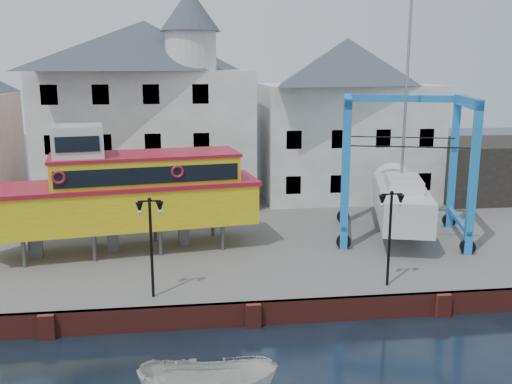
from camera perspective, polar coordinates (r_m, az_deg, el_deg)
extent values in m
plane|color=black|center=(23.65, -0.28, -13.29)|extent=(140.00, 140.00, 0.00)
cube|color=#605C58|center=(33.70, -2.55, -4.40)|extent=(44.00, 22.00, 1.00)
cube|color=maroon|center=(23.55, -0.32, -12.07)|extent=(44.00, 0.25, 1.00)
cube|color=maroon|center=(23.88, -20.18, -12.52)|extent=(0.60, 0.36, 1.00)
cube|color=maroon|center=(23.40, -0.27, -12.24)|extent=(0.60, 0.36, 1.00)
cube|color=maroon|center=(25.54, 18.18, -10.70)|extent=(0.60, 0.36, 1.00)
cube|color=beige|center=(40.00, -10.70, 5.41)|extent=(14.00, 8.00, 9.00)
pyramid|color=#3F444C|center=(39.74, -11.07, 14.17)|extent=(14.00, 8.00, 3.20)
cube|color=black|center=(37.36, -19.31, -0.09)|extent=(1.00, 0.08, 1.20)
cube|color=black|center=(36.84, -14.75, 0.04)|extent=(1.00, 0.08, 1.20)
cube|color=black|center=(36.55, -10.09, 0.17)|extent=(1.00, 0.08, 1.20)
cube|color=black|center=(36.52, -5.38, 0.29)|extent=(1.00, 0.08, 1.20)
cube|color=black|center=(36.86, -19.65, 4.47)|extent=(1.00, 0.08, 1.20)
cube|color=black|center=(36.33, -15.01, 4.66)|extent=(1.00, 0.08, 1.20)
cube|color=black|center=(36.04, -10.27, 4.83)|extent=(1.00, 0.08, 1.20)
cube|color=black|center=(36.00, -5.48, 4.96)|extent=(1.00, 0.08, 1.20)
cube|color=black|center=(36.59, -19.99, 9.12)|extent=(1.00, 0.08, 1.20)
cube|color=black|center=(36.06, -15.28, 9.39)|extent=(1.00, 0.08, 1.20)
cube|color=black|center=(35.77, -10.46, 9.59)|extent=(1.00, 0.08, 1.20)
cube|color=black|center=(35.74, -5.58, 9.74)|extent=(1.00, 0.08, 1.20)
cylinder|color=beige|center=(37.26, -6.54, 13.83)|extent=(3.20, 3.20, 2.40)
cone|color=#3F444C|center=(37.40, -6.63, 17.66)|extent=(3.80, 3.80, 2.60)
cube|color=beige|center=(42.11, 8.82, 5.14)|extent=(12.00, 8.00, 8.00)
pyramid|color=#3F444C|center=(41.77, 9.08, 12.78)|extent=(12.00, 8.00, 3.20)
cube|color=black|center=(37.66, 3.75, 0.70)|extent=(1.00, 0.08, 1.20)
cube|color=black|center=(38.33, 8.16, 0.81)|extent=(1.00, 0.08, 1.20)
cube|color=black|center=(39.23, 12.39, 0.91)|extent=(1.00, 0.08, 1.20)
cube|color=black|center=(40.33, 16.41, 1.00)|extent=(1.00, 0.08, 1.20)
cube|color=black|center=(37.16, 3.82, 5.23)|extent=(1.00, 0.08, 1.20)
cube|color=black|center=(37.85, 8.30, 5.26)|extent=(1.00, 0.08, 1.20)
cube|color=black|center=(38.75, 12.60, 5.26)|extent=(1.00, 0.08, 1.20)
cube|color=black|center=(39.86, 16.68, 5.23)|extent=(1.00, 0.08, 1.20)
cube|color=black|center=(44.41, 21.97, 2.15)|extent=(8.00, 7.00, 4.00)
cylinder|color=black|center=(23.55, -10.41, -5.75)|extent=(0.12, 0.12, 4.00)
cube|color=black|center=(22.99, -10.61, -0.89)|extent=(0.90, 0.06, 0.06)
sphere|color=black|center=(22.98, -10.62, -0.72)|extent=(0.16, 0.16, 0.16)
cone|color=black|center=(23.09, -11.57, -1.57)|extent=(0.32, 0.32, 0.45)
sphere|color=silver|center=(23.13, -11.55, -2.00)|extent=(0.18, 0.18, 0.18)
cone|color=black|center=(23.04, -9.59, -1.52)|extent=(0.32, 0.32, 0.45)
sphere|color=silver|center=(23.08, -9.57, -1.95)|extent=(0.18, 0.18, 0.18)
cylinder|color=black|center=(25.01, 13.19, -4.79)|extent=(0.12, 0.12, 4.00)
cube|color=black|center=(24.49, 13.43, -0.20)|extent=(0.90, 0.06, 0.06)
sphere|color=black|center=(24.48, 13.44, -0.04)|extent=(0.16, 0.16, 0.16)
cone|color=black|center=(24.42, 12.52, -0.85)|extent=(0.32, 0.32, 0.45)
sphere|color=silver|center=(24.46, 12.50, -1.26)|extent=(0.18, 0.18, 0.18)
cone|color=black|center=(24.69, 14.27, -0.79)|extent=(0.32, 0.32, 0.45)
sphere|color=silver|center=(24.73, 14.24, -1.19)|extent=(0.18, 0.18, 0.18)
cylinder|color=#59595E|center=(29.05, -22.20, -5.69)|extent=(0.23, 0.23, 1.37)
cylinder|color=#59595E|center=(31.48, -21.72, -4.28)|extent=(0.23, 0.23, 1.37)
cylinder|color=#59595E|center=(28.84, -15.87, -5.36)|extent=(0.23, 0.23, 1.37)
cylinder|color=#59595E|center=(31.28, -15.90, -3.96)|extent=(0.23, 0.23, 1.37)
cylinder|color=#59595E|center=(28.98, -9.54, -4.96)|extent=(0.23, 0.23, 1.37)
cylinder|color=#59595E|center=(31.41, -10.07, -3.60)|extent=(0.23, 0.23, 1.37)
cylinder|color=#59595E|center=(29.46, -3.35, -4.51)|extent=(0.23, 0.23, 1.37)
cylinder|color=#59595E|center=(31.86, -4.35, -3.21)|extent=(0.23, 0.23, 1.37)
cube|color=#59595E|center=(30.21, -21.09, -4.91)|extent=(0.61, 0.53, 1.37)
cube|color=#59595E|center=(30.06, -14.15, -4.53)|extent=(0.61, 0.53, 1.37)
cube|color=#59595E|center=(30.35, -7.24, -4.07)|extent=(0.61, 0.53, 1.37)
cube|color=gold|center=(29.65, -12.56, -1.30)|extent=(13.14, 5.34, 2.01)
cube|color=#A41327|center=(29.42, -12.66, 0.77)|extent=(13.43, 5.53, 0.20)
cube|color=gold|center=(29.36, -10.95, 2.09)|extent=(9.48, 4.43, 1.46)
cube|color=black|center=(27.80, -10.66, 1.62)|extent=(8.66, 1.38, 0.82)
cube|color=black|center=(30.90, -11.21, 2.68)|extent=(8.66, 1.38, 0.82)
cube|color=#A41327|center=(29.23, -11.01, 3.66)|extent=(9.67, 4.55, 0.16)
cube|color=silver|center=(29.04, -17.37, 4.75)|extent=(2.70, 2.70, 1.66)
cube|color=black|center=(27.82, -17.43, 4.58)|extent=(1.98, 0.36, 0.73)
torus|color=#A41327|center=(27.68, -19.14, 1.38)|extent=(0.65, 0.22, 0.64)
torus|color=#A41327|center=(27.88, -7.86, 2.04)|extent=(0.65, 0.22, 0.64)
cube|color=blue|center=(29.16, 8.98, 1.55)|extent=(0.47, 0.47, 7.66)
cylinder|color=black|center=(30.00, 8.75, -4.92)|extent=(0.81, 0.47, 0.77)
cube|color=blue|center=(34.17, 8.89, 3.16)|extent=(0.47, 0.47, 7.66)
cylinder|color=black|center=(34.89, 8.70, -2.43)|extent=(0.81, 0.47, 0.77)
cube|color=blue|center=(29.91, 20.90, 1.15)|extent=(0.47, 0.47, 7.66)
cylinder|color=black|center=(30.73, 20.40, -5.16)|extent=(0.81, 0.47, 0.77)
cube|color=blue|center=(34.81, 19.12, 2.79)|extent=(0.47, 0.47, 7.66)
cylinder|color=black|center=(35.52, 18.73, -2.70)|extent=(0.81, 0.47, 0.77)
cube|color=blue|center=(31.24, 9.16, 9.00)|extent=(1.82, 5.37, 0.54)
cube|color=blue|center=(32.25, 8.77, -2.37)|extent=(1.71, 5.34, 0.23)
cube|color=blue|center=(31.94, 20.43, 8.45)|extent=(1.82, 5.37, 0.54)
cube|color=blue|center=(32.93, 19.59, -2.65)|extent=(1.71, 5.34, 0.23)
cube|color=blue|center=(33.97, 14.38, 9.04)|extent=(6.43, 2.11, 0.38)
cube|color=silver|center=(32.23, 14.32, -1.02)|extent=(4.60, 8.58, 1.75)
cone|color=silver|center=(36.96, 13.55, 0.73)|extent=(2.89, 2.35, 2.52)
cube|color=#59595E|center=(32.54, 14.20, -3.17)|extent=(0.78, 1.97, 0.77)
cube|color=silver|center=(31.45, 14.53, 0.88)|extent=(2.56, 3.63, 0.66)
cylinder|color=#99999E|center=(31.94, 14.89, 11.32)|extent=(0.20, 0.20, 12.03)
cube|color=black|center=(29.70, 15.05, 4.38)|extent=(5.78, 1.70, 0.05)
cube|color=black|center=(33.58, 14.28, 5.32)|extent=(5.78, 1.70, 0.05)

